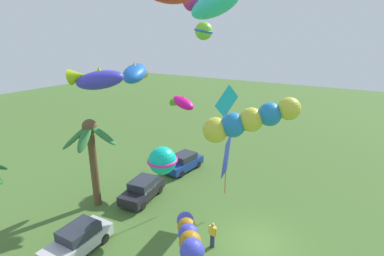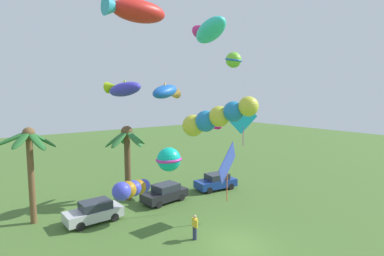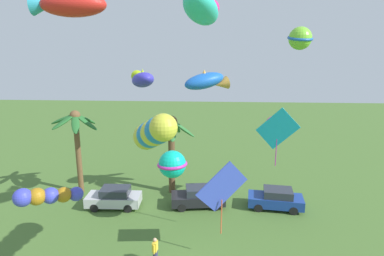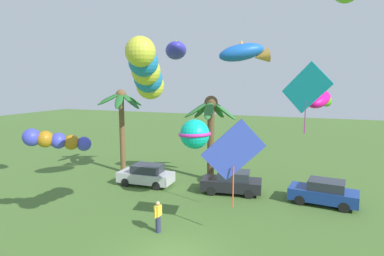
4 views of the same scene
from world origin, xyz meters
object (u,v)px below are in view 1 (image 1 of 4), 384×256
Objects in this scene: parked_car_1 at (184,162)px; kite_fish_8 at (182,103)px; palm_tree_0 at (91,144)px; kite_ball_4 at (162,160)px; kite_ball_2 at (204,31)px; parked_car_2 at (143,189)px; kite_diamond_3 at (227,102)px; kite_fish_5 at (136,73)px; kite_fish_9 at (97,79)px; kite_fish_7 at (211,4)px; parked_car_0 at (78,239)px; kite_tube_10 at (246,121)px; kite_tube_6 at (189,236)px; spectator_0 at (212,235)px; kite_diamond_1 at (226,157)px.

kite_fish_8 is at bearing -154.00° from parked_car_1.
palm_tree_0 is 5.46m from kite_ball_4.
parked_car_1 is 11.32m from kite_ball_2.
kite_diamond_3 is (4.49, -4.52, 6.28)m from parked_car_2.
kite_fish_9 reaches higher than kite_fish_5.
kite_fish_9 reaches higher than kite_fish_8.
kite_ball_4 is 9.33m from kite_fish_7.
kite_fish_9 is (-2.25, 2.51, 5.03)m from kite_ball_4.
kite_ball_2 reaches higher than parked_car_0.
parked_car_1 is at bearing -16.37° from palm_tree_0.
palm_tree_0 is at bearing 154.34° from kite_ball_2.
kite_ball_2 is at bearing -75.96° from parked_car_1.
kite_fish_8 reaches higher than parked_car_2.
kite_fish_9 is at bearing 105.03° from kite_tube_10.
palm_tree_0 is 11.50m from kite_tube_6.
spectator_0 is 7.06m from kite_tube_10.
parked_car_2 is 13.56m from kite_fish_7.
palm_tree_0 is 1.56× the size of parked_car_2.
kite_ball_2 is at bearing 26.84° from kite_tube_6.
palm_tree_0 is at bearing 114.40° from kite_diamond_1.
palm_tree_0 is 1.79× the size of kite_fish_5.
kite_tube_10 is at bearing -60.09° from parked_car_0.
kite_tube_6 is (-7.37, -8.70, -4.67)m from kite_fish_5.
parked_car_1 is (11.82, 0.53, 0.00)m from parked_car_0.
kite_ball_2 is 6.56m from kite_fish_5.
kite_fish_7 is at bearing -91.73° from kite_fish_5.
kite_fish_9 is (-4.28, -1.04, 0.21)m from kite_fish_5.
kite_fish_7 reaches higher than kite_fish_9.
kite_fish_5 is at bearing 88.27° from kite_fish_7.
kite_ball_2 reaches higher than palm_tree_0.
kite_tube_6 is at bearing -161.95° from kite_diamond_3.
parked_car_0 is 9.98m from kite_diamond_1.
kite_diamond_1 is 4.40m from kite_diamond_3.
parked_car_0 is at bearing 84.97° from kite_tube_6.
parked_car_2 is at bearing -179.91° from parked_car_1.
kite_tube_6 is at bearing -164.00° from spectator_0.
kite_ball_4 is at bearing 43.98° from kite_tube_6.
kite_fish_7 is (1.86, -2.19, 8.88)m from kite_ball_4.
parked_car_0 is 0.97× the size of parked_car_1.
kite_ball_4 is 7.47m from kite_fish_8.
kite_diamond_3 reaches higher than parked_car_2.
spectator_0 is 0.48× the size of kite_diamond_3.
kite_tube_6 is (-8.33, -2.26, 0.38)m from kite_diamond_1.
kite_tube_6 is (-12.50, -8.22, 3.77)m from parked_car_1.
kite_tube_6 is (-6.85, -8.21, 3.77)m from parked_car_2.
spectator_0 is at bearing -97.75° from kite_ball_4.
parked_car_0 is 6.19m from parked_car_2.
parked_car_0 is 8.60m from kite_tube_6.
kite_diamond_3 is (-1.17, -4.53, 6.28)m from parked_car_1.
kite_diamond_3 is 1.27× the size of kite_tube_6.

